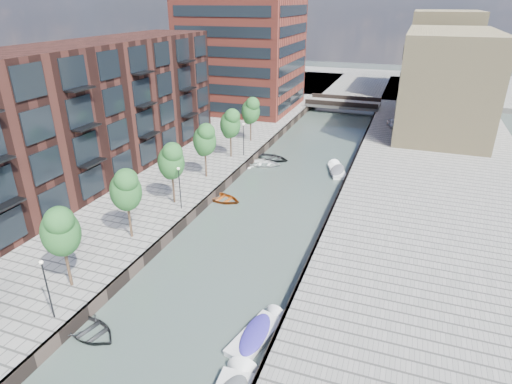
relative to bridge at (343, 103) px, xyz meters
The scene contains 27 objects.
water 32.03m from the bridge, 90.00° to the right, with size 300.00×300.00×0.00m, color #38473F.
quay_left 48.17m from the bridge, 138.37° to the right, with size 60.00×140.00×1.00m, color gray.
quay_right 35.79m from the bridge, 63.43° to the right, with size 20.00×140.00×1.00m, color gray.
quay_wall_left 32.59m from the bridge, 100.79° to the right, with size 0.25×140.00×1.00m, color #332823.
quay_wall_right 32.59m from the bridge, 79.21° to the right, with size 0.25×140.00×1.00m, color #332823.
far_closure 28.01m from the bridge, 90.00° to the left, with size 80.00×40.00×1.00m, color gray.
apartment_block 46.99m from the bridge, 115.46° to the right, with size 8.00×38.00×14.00m, color black.
tower 23.48m from the bridge, 157.62° to the right, with size 18.00×18.00×30.00m, color maroon.
tan_block_near 19.99m from the bridge, 32.01° to the right, with size 12.00×25.00×14.00m, color #9B895F.
tan_block_far 23.87m from the bridge, 45.00° to the left, with size 12.00×20.00×16.00m, color #9B895F.
bridge is the anchor object (origin of this frame).
tree_1 61.71m from the bridge, 97.93° to the right, with size 2.50×2.50×5.95m.
tree_2 54.81m from the bridge, 98.95° to the right, with size 2.50×2.50×5.95m.
tree_3 47.92m from the bridge, 100.25° to the right, with size 2.50×2.50×5.95m.
tree_4 41.08m from the bridge, 102.00° to the right, with size 2.50×2.50×5.95m.
tree_5 34.30m from the bridge, 104.44° to the right, with size 2.50×2.50×5.95m.
tree_6 27.63m from the bridge, 108.10° to the right, with size 2.50×2.50×5.95m.
lamp_0 64.44m from the bridge, 96.42° to the right, with size 0.24×0.24×4.12m.
lamp_1 48.58m from the bridge, 98.53° to the right, with size 0.24×0.24×4.12m.
lamp_2 32.87m from the bridge, 102.68° to the right, with size 0.24×0.24×4.12m.
sloop_1 63.81m from the bridge, 94.54° to the right, with size 2.95×4.13×0.86m, color black.
sloop_2 43.50m from the bridge, 96.97° to the right, with size 3.08×4.31×0.89m, color #994110.
sloop_3 32.55m from the bridge, 98.14° to the right, with size 3.38×4.73×0.98m, color white.
sloop_4 30.00m from the bridge, 97.83° to the right, with size 3.14×4.39×0.91m, color black.
motorboat_3 60.34m from the bridge, 85.40° to the right, with size 2.64×4.91×1.56m.
motorboat_4 31.48m from the bridge, 81.90° to the right, with size 3.09×4.99×1.57m.
car 15.34m from the bridge, 51.44° to the right, with size 1.38×3.42×1.16m, color silver.
Camera 1 is at (11.61, -7.38, 18.85)m, focal length 30.00 mm.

